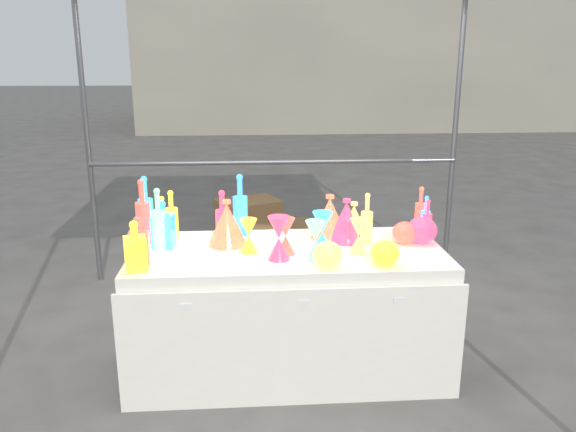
{
  "coord_description": "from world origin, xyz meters",
  "views": [
    {
      "loc": [
        -0.22,
        -3.07,
        1.81
      ],
      "look_at": [
        0.0,
        0.0,
        0.95
      ],
      "focal_mm": 35.0,
      "sensor_mm": 36.0,
      "label": 1
    }
  ],
  "objects": [
    {
      "name": "bottle_3",
      "position": [
        -0.38,
        0.14,
        0.91
      ],
      "size": [
        0.09,
        0.09,
        0.33
      ],
      "primitive_type": null,
      "rotation": [
        0.0,
        0.0,
        -0.11
      ],
      "color": "#1D2FAC",
      "rests_on": "display_table"
    },
    {
      "name": "decanter_1",
      "position": [
        -0.81,
        -0.17,
        0.88
      ],
      "size": [
        0.12,
        0.12,
        0.26
      ],
      "primitive_type": null,
      "rotation": [
        0.0,
        0.0,
        0.1
      ],
      "color": "orange",
      "rests_on": "display_table"
    },
    {
      "name": "bottle_11",
      "position": [
        0.47,
        0.06,
        0.91
      ],
      "size": [
        0.08,
        0.08,
        0.31
      ],
      "primitive_type": null,
      "rotation": [
        0.0,
        0.0,
        0.24
      ],
      "color": "#147D64",
      "rests_on": "display_table"
    },
    {
      "name": "bottle_9",
      "position": [
        0.86,
        0.28,
        0.9
      ],
      "size": [
        0.09,
        0.09,
        0.3
      ],
      "primitive_type": null,
      "rotation": [
        0.0,
        0.0,
        0.39
      ],
      "color": "orange",
      "rests_on": "display_table"
    },
    {
      "name": "bottle_7",
      "position": [
        -0.28,
        0.31,
        0.94
      ],
      "size": [
        0.11,
        0.11,
        0.39
      ],
      "primitive_type": null,
      "rotation": [
        0.0,
        0.0,
        -0.19
      ],
      "color": "green",
      "rests_on": "display_table"
    },
    {
      "name": "hourglass_2",
      "position": [
        0.39,
        -0.09,
        0.85
      ],
      "size": [
        0.11,
        0.11,
        0.2
      ],
      "primitive_type": null,
      "rotation": [
        0.0,
        0.0,
        0.14
      ],
      "color": "#147D64",
      "rests_on": "display_table"
    },
    {
      "name": "lampshade_3",
      "position": [
        0.41,
        0.17,
        0.87
      ],
      "size": [
        0.21,
        0.21,
        0.23
      ],
      "primitive_type": null,
      "rotation": [
        0.0,
        0.0,
        0.09
      ],
      "color": "#147D64",
      "rests_on": "display_table"
    },
    {
      "name": "lampshade_0",
      "position": [
        -0.35,
        0.11,
        0.89
      ],
      "size": [
        0.23,
        0.23,
        0.27
      ],
      "primitive_type": null,
      "rotation": [
        0.0,
        0.0,
        0.01
      ],
      "color": "gold",
      "rests_on": "display_table"
    },
    {
      "name": "cardboard_box_closed",
      "position": [
        -0.23,
        2.48,
        0.22
      ],
      "size": [
        0.72,
        0.63,
        0.44
      ],
      "primitive_type": "cube",
      "rotation": [
        0.0,
        0.0,
        0.39
      ],
      "color": "olive",
      "rests_on": "ground"
    },
    {
      "name": "globe_0",
      "position": [
        0.49,
        -0.3,
        0.81
      ],
      "size": [
        0.2,
        0.2,
        0.12
      ],
      "primitive_type": null,
      "rotation": [
        0.0,
        0.0,
        0.42
      ],
      "color": "red",
      "rests_on": "display_table"
    },
    {
      "name": "hourglass_4",
      "position": [
        -0.23,
        -0.04,
        0.85
      ],
      "size": [
        0.12,
        0.12,
        0.2
      ],
      "primitive_type": null,
      "rotation": [
        0.0,
        0.0,
        0.33
      ],
      "color": "red",
      "rests_on": "display_table"
    },
    {
      "name": "globe_3",
      "position": [
        0.81,
        0.06,
        0.82
      ],
      "size": [
        0.23,
        0.23,
        0.14
      ],
      "primitive_type": null,
      "rotation": [
        0.0,
        0.0,
        -0.37
      ],
      "color": "#1D2FAC",
      "rests_on": "display_table"
    },
    {
      "name": "decanter_2",
      "position": [
        -0.72,
        0.09,
        0.89
      ],
      "size": [
        0.13,
        0.13,
        0.28
      ],
      "primitive_type": null,
      "rotation": [
        0.0,
        0.0,
        -0.13
      ],
      "color": "green",
      "rests_on": "display_table"
    },
    {
      "name": "background_building",
      "position": [
        4.0,
        14.0,
        3.0
      ],
      "size": [
        14.0,
        6.0,
        6.0
      ],
      "primitive_type": "cube",
      "color": "#AAA28D",
      "rests_on": "ground"
    },
    {
      "name": "bottle_0",
      "position": [
        -0.75,
        0.25,
        0.88
      ],
      "size": [
        0.09,
        0.09,
        0.27
      ],
      "primitive_type": null,
      "rotation": [
        0.0,
        0.0,
        -0.29
      ],
      "color": "red",
      "rests_on": "display_table"
    },
    {
      "name": "display_table",
      "position": [
        0.0,
        -0.01,
        0.37
      ],
      "size": [
        1.84,
        0.83,
        0.75
      ],
      "color": "white",
      "rests_on": "ground"
    },
    {
      "name": "bottle_2",
      "position": [
        -0.85,
        0.18,
        0.94
      ],
      "size": [
        0.11,
        0.11,
        0.39
      ],
      "primitive_type": null,
      "rotation": [
        0.0,
        0.0,
        0.37
      ],
      "color": "orange",
      "rests_on": "display_table"
    },
    {
      "name": "hourglass_5",
      "position": [
        0.19,
        -0.05,
        0.87
      ],
      "size": [
        0.12,
        0.12,
        0.24
      ],
      "primitive_type": null,
      "rotation": [
        0.0,
        0.0,
        -0.02
      ],
      "color": "green",
      "rests_on": "display_table"
    },
    {
      "name": "bottle_10",
      "position": [
        0.86,
        0.13,
        0.88
      ],
      "size": [
        0.06,
        0.06,
        0.25
      ],
      "primitive_type": null,
      "rotation": [
        0.0,
        0.0,
        -0.02
      ],
      "color": "#1D2FAC",
      "rests_on": "display_table"
    },
    {
      "name": "globe_1",
      "position": [
        0.19,
        -0.3,
        0.81
      ],
      "size": [
        0.17,
        0.17,
        0.13
      ],
      "primitive_type": null,
      "rotation": [
        0.0,
        0.0,
        -0.09
      ],
      "color": "#147D64",
      "rests_on": "display_table"
    },
    {
      "name": "hourglass_3",
      "position": [
        0.13,
        -0.2,
        0.86
      ],
      "size": [
        0.14,
        0.14,
        0.22
      ],
      "primitive_type": null,
      "rotation": [
        0.0,
        0.0,
        -0.35
      ],
      "color": "#AF237B",
      "rests_on": "display_table"
    },
    {
      "name": "bottle_6",
      "position": [
        -0.69,
        0.27,
        0.9
      ],
      "size": [
        0.08,
        0.08,
        0.3
      ],
      "primitive_type": null,
      "rotation": [
        0.0,
        0.0,
        -0.08
      ],
      "color": "red",
      "rests_on": "display_table"
    },
    {
      "name": "globe_2",
      "position": [
        0.7,
        0.06,
        0.81
      ],
      "size": [
        0.15,
        0.15,
        0.12
      ],
      "primitive_type": null,
      "rotation": [
        0.0,
        0.0,
        -0.02
      ],
      "color": "orange",
      "rests_on": "display_table"
    },
    {
      "name": "bottle_1",
      "position": [
        -0.85,
        0.29,
        0.94
      ],
      "size": [
        0.11,
        0.11,
        0.39
      ],
      "primitive_type": null,
      "rotation": [
        0.0,
        0.0,
        -0.24
      ],
      "color": "green",
      "rests_on": "display_table"
    },
    {
      "name": "decanter_0",
      "position": [
        -0.81,
        -0.28,
        0.88
      ],
      "size": [
        0.13,
        0.13,
        0.27
      ],
      "primitive_type": null,
      "rotation": [
        0.0,
        0.0,
        0.27
      ],
      "color": "red",
      "rests_on": "display_table"
    },
    {
      "name": "cardboard_box_flat",
      "position": [
        0.4,
        2.87,
        0.03
      ],
      "size": [
        0.73,
        0.56,
        0.06
      ],
      "primitive_type": "cube",
      "rotation": [
        0.0,
        0.0,
        0.13
      ],
      "color": "olive",
      "rests_on": "ground"
    },
    {
      "name": "hourglass_1",
      "position": [
        -0.06,
        -0.17,
        0.87
      ],
      "size": [
        0.14,
        0.14,
        0.24
      ],
      "primitive_type": null,
      "rotation": [
        0.0,
        0.0,
        0.16
      ],
      "color": "#1D2FAC",
      "rests_on": "display_table"
    },
    {
      "name": "ground",
      "position": [
        0.0,
        0.0,
        0.0
      ],
      "size": [
        80.0,
        80.0,
        0.0
      ],
      "primitive_type": "plane",
      "color": "slate",
      "rests_on": "ground"
    },
    {
      "name": "bottle_8",
      "position": [
        0.86,
        0.17,
        0.88
      ],
      "size": [
        0.06,
        0.06,
        0.26
      ],
      "primitive_type": null,
      "rotation": [
        0.0,
        0.0,
        0.07
      ],
      "color": "green",
      "rests_on": "display_table"
    },
    {
      "name": "bottle_5",
      "position": [
        -0.74,
        0.05,
        0.93
      ],
      "size": [
        0.09,
        0.09,
        0.37
      ],
      "primitive_type": null,
      "rotation": [
        0.0,
        0.0,
        -0.11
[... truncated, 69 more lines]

